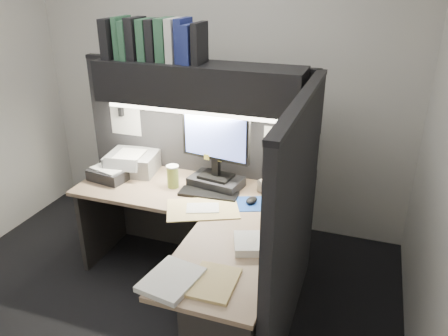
{
  "coord_description": "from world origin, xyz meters",
  "views": [
    {
      "loc": [
        1.33,
        -2.14,
        2.23
      ],
      "look_at": [
        0.41,
        0.51,
        0.98
      ],
      "focal_mm": 35.0,
      "sensor_mm": 36.0,
      "label": 1
    }
  ],
  "objects_px": {
    "printer": "(133,162)",
    "notebook_stack": "(111,173)",
    "monitor": "(216,159)",
    "overhead_shelf": "(198,84)",
    "telephone": "(277,187)",
    "keyboard": "(209,194)",
    "desk": "(201,273)",
    "coffee_cup": "(173,177)"
  },
  "relations": [
    {
      "from": "desk",
      "to": "keyboard",
      "type": "bearing_deg",
      "value": 105.19
    },
    {
      "from": "desk",
      "to": "telephone",
      "type": "distance_m",
      "value": 0.88
    },
    {
      "from": "keyboard",
      "to": "notebook_stack",
      "type": "xyz_separation_m",
      "value": [
        -0.84,
        0.01,
        0.03
      ]
    },
    {
      "from": "notebook_stack",
      "to": "overhead_shelf",
      "type": "bearing_deg",
      "value": 16.67
    },
    {
      "from": "telephone",
      "to": "notebook_stack",
      "type": "xyz_separation_m",
      "value": [
        -1.3,
        -0.21,
        0.0
      ]
    },
    {
      "from": "monitor",
      "to": "printer",
      "type": "xyz_separation_m",
      "value": [
        -0.75,
        0.05,
        -0.16
      ]
    },
    {
      "from": "overhead_shelf",
      "to": "coffee_cup",
      "type": "relative_size",
      "value": 9.32
    },
    {
      "from": "notebook_stack",
      "to": "printer",
      "type": "bearing_deg",
      "value": 63.24
    },
    {
      "from": "overhead_shelf",
      "to": "keyboard",
      "type": "xyz_separation_m",
      "value": [
        0.16,
        -0.22,
        -0.76
      ]
    },
    {
      "from": "desk",
      "to": "telephone",
      "type": "bearing_deg",
      "value": 67.19
    },
    {
      "from": "monitor",
      "to": "coffee_cup",
      "type": "xyz_separation_m",
      "value": [
        -0.31,
        -0.11,
        -0.15
      ]
    },
    {
      "from": "coffee_cup",
      "to": "keyboard",
      "type": "bearing_deg",
      "value": -7.36
    },
    {
      "from": "desk",
      "to": "keyboard",
      "type": "xyz_separation_m",
      "value": [
        -0.15,
        0.53,
        0.3
      ]
    },
    {
      "from": "coffee_cup",
      "to": "printer",
      "type": "distance_m",
      "value": 0.47
    },
    {
      "from": "monitor",
      "to": "telephone",
      "type": "relative_size",
      "value": 2.81
    },
    {
      "from": "coffee_cup",
      "to": "notebook_stack",
      "type": "bearing_deg",
      "value": -177.08
    },
    {
      "from": "desk",
      "to": "telephone",
      "type": "relative_size",
      "value": 8.08
    },
    {
      "from": "desk",
      "to": "monitor",
      "type": "distance_m",
      "value": 0.87
    },
    {
      "from": "overhead_shelf",
      "to": "notebook_stack",
      "type": "height_order",
      "value": "overhead_shelf"
    },
    {
      "from": "desk",
      "to": "coffee_cup",
      "type": "bearing_deg",
      "value": 128.18
    },
    {
      "from": "overhead_shelf",
      "to": "keyboard",
      "type": "height_order",
      "value": "overhead_shelf"
    },
    {
      "from": "monitor",
      "to": "overhead_shelf",
      "type": "bearing_deg",
      "value": 166.28
    },
    {
      "from": "overhead_shelf",
      "to": "notebook_stack",
      "type": "relative_size",
      "value": 5.23
    },
    {
      "from": "overhead_shelf",
      "to": "notebook_stack",
      "type": "bearing_deg",
      "value": -163.33
    },
    {
      "from": "notebook_stack",
      "to": "desk",
      "type": "bearing_deg",
      "value": -28.99
    },
    {
      "from": "coffee_cup",
      "to": "printer",
      "type": "relative_size",
      "value": 0.42
    },
    {
      "from": "overhead_shelf",
      "to": "printer",
      "type": "bearing_deg",
      "value": -178.46
    },
    {
      "from": "notebook_stack",
      "to": "telephone",
      "type": "bearing_deg",
      "value": 9.02
    },
    {
      "from": "printer",
      "to": "notebook_stack",
      "type": "xyz_separation_m",
      "value": [
        -0.1,
        -0.19,
        -0.03
      ]
    },
    {
      "from": "coffee_cup",
      "to": "notebook_stack",
      "type": "xyz_separation_m",
      "value": [
        -0.54,
        -0.03,
        -0.04
      ]
    },
    {
      "from": "printer",
      "to": "telephone",
      "type": "bearing_deg",
      "value": -7.31
    },
    {
      "from": "desk",
      "to": "printer",
      "type": "bearing_deg",
      "value": 140.43
    },
    {
      "from": "coffee_cup",
      "to": "printer",
      "type": "xyz_separation_m",
      "value": [
        -0.44,
        0.16,
        -0.0
      ]
    },
    {
      "from": "overhead_shelf",
      "to": "printer",
      "type": "relative_size",
      "value": 3.96
    },
    {
      "from": "desk",
      "to": "coffee_cup",
      "type": "xyz_separation_m",
      "value": [
        -0.45,
        0.57,
        0.37
      ]
    },
    {
      "from": "overhead_shelf",
      "to": "telephone",
      "type": "bearing_deg",
      "value": 0.13
    },
    {
      "from": "desk",
      "to": "monitor",
      "type": "relative_size",
      "value": 2.87
    },
    {
      "from": "desk",
      "to": "overhead_shelf",
      "type": "relative_size",
      "value": 1.1
    },
    {
      "from": "telephone",
      "to": "desk",
      "type": "bearing_deg",
      "value": -76.8
    },
    {
      "from": "telephone",
      "to": "printer",
      "type": "xyz_separation_m",
      "value": [
        -1.21,
        -0.02,
        0.04
      ]
    },
    {
      "from": "telephone",
      "to": "monitor",
      "type": "bearing_deg",
      "value": -135.6
    },
    {
      "from": "desk",
      "to": "coffee_cup",
      "type": "relative_size",
      "value": 10.22
    }
  ]
}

